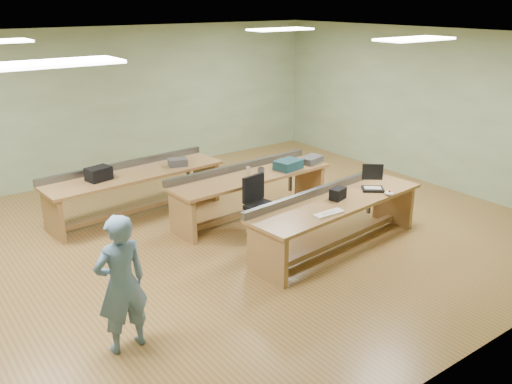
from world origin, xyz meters
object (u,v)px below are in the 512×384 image
(workbench_back, at_px, (135,183))
(mug, at_px, (261,171))
(drinks_can, at_px, (248,170))
(workbench_mid, at_px, (250,185))
(laptop_base, at_px, (373,189))
(camera_bag, at_px, (338,194))
(person, at_px, (121,284))
(parts_bin_grey, at_px, (311,160))
(workbench_front, at_px, (336,212))
(parts_bin_teal, at_px, (288,165))
(task_chair, at_px, (261,215))

(workbench_back, height_order, mug, workbench_back)
(drinks_can, bearing_deg, workbench_mid, -72.67)
(laptop_base, distance_m, mug, 1.90)
(camera_bag, bearing_deg, workbench_back, 105.52)
(camera_bag, bearing_deg, person, 171.40)
(laptop_base, bearing_deg, parts_bin_grey, 122.09)
(workbench_front, xyz_separation_m, parts_bin_grey, (0.95, 1.62, 0.25))
(workbench_mid, distance_m, mug, 0.31)
(workbench_front, height_order, parts_bin_teal, parts_bin_teal)
(workbench_mid, xyz_separation_m, laptop_base, (1.05, -1.75, 0.21))
(task_chair, xyz_separation_m, parts_bin_teal, (1.04, 0.63, 0.48))
(task_chair, xyz_separation_m, mug, (0.52, 0.71, 0.44))
(parts_bin_teal, relative_size, parts_bin_grey, 1.08)
(person, relative_size, task_chair, 1.59)
(laptop_base, height_order, parts_bin_grey, parts_bin_grey)
(camera_bag, bearing_deg, laptop_base, -19.43)
(camera_bag, xyz_separation_m, task_chair, (-0.69, 0.94, -0.48))
(drinks_can, bearing_deg, task_chair, -112.33)
(task_chair, xyz_separation_m, drinks_can, (0.33, 0.81, 0.46))
(camera_bag, xyz_separation_m, parts_bin_grey, (0.92, 1.61, -0.03))
(person, distance_m, camera_bag, 3.59)
(workbench_mid, xyz_separation_m, person, (-3.21, -2.21, 0.21))
(task_chair, distance_m, parts_bin_teal, 1.31)
(laptop_base, relative_size, task_chair, 0.33)
(parts_bin_grey, xyz_separation_m, mug, (-1.08, 0.04, -0.01))
(workbench_back, xyz_separation_m, person, (-1.69, -3.46, 0.20))
(workbench_mid, distance_m, parts_bin_grey, 1.29)
(person, height_order, drinks_can, person)
(parts_bin_teal, relative_size, mug, 3.74)
(drinks_can, bearing_deg, workbench_front, -79.59)
(workbench_mid, xyz_separation_m, mug, (0.18, -0.06, 0.24))
(parts_bin_teal, bearing_deg, person, -152.13)
(laptop_base, bearing_deg, camera_bag, -143.34)
(workbench_front, relative_size, laptop_base, 9.75)
(mug, bearing_deg, laptop_base, -62.76)
(workbench_front, xyz_separation_m, person, (-3.52, -0.49, 0.20))
(workbench_front, bearing_deg, parts_bin_grey, 53.56)
(workbench_mid, bearing_deg, parts_bin_grey, -7.67)
(camera_bag, relative_size, parts_bin_grey, 0.61)
(laptop_base, height_order, mug, mug)
(laptop_base, distance_m, drinks_can, 2.08)
(camera_bag, bearing_deg, parts_bin_teal, 60.56)
(workbench_front, relative_size, parts_bin_teal, 7.00)
(workbench_back, bearing_deg, laptop_base, -53.46)
(workbench_mid, xyz_separation_m, workbench_back, (-1.51, 1.24, 0.00))
(parts_bin_grey, bearing_deg, workbench_mid, 175.15)
(parts_bin_teal, bearing_deg, workbench_back, 147.87)
(person, xyz_separation_m, drinks_can, (3.20, 2.25, 0.05))
(person, bearing_deg, parts_bin_teal, -154.93)
(camera_bag, height_order, drinks_can, camera_bag)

